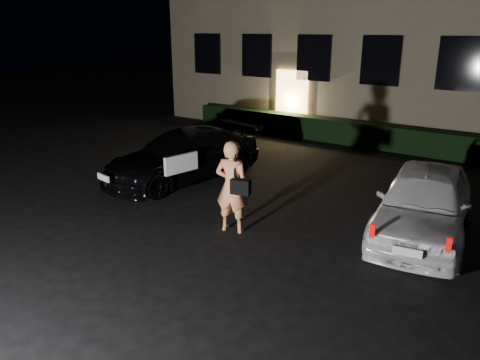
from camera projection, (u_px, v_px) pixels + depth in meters
The scene contains 5 objects.
ground at pixel (167, 257), 8.80m from camera, with size 80.00×80.00×0.00m, color black.
hedge at pixel (370, 135), 16.82m from camera, with size 15.00×0.70×0.85m, color black.
sedan at pixel (184, 156), 13.09m from camera, with size 2.78×5.07×1.39m.
hatch at pixel (424, 202), 9.51m from camera, with size 2.31×4.48×1.46m.
man at pixel (232, 187), 9.64m from camera, with size 0.89×0.63×1.97m.
Camera 1 is at (5.69, -5.67, 4.12)m, focal length 35.00 mm.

